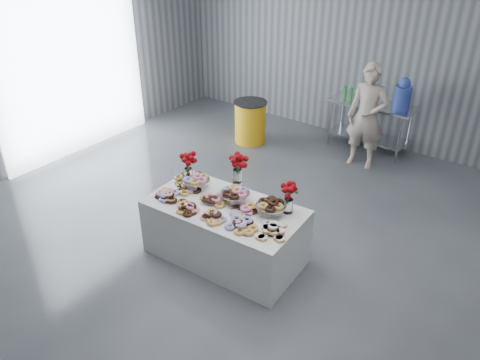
# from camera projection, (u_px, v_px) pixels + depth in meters

# --- Properties ---
(ground) EXTENTS (9.00, 9.00, 0.00)m
(ground) POSITION_uv_depth(u_px,v_px,m) (213.00, 254.00, 6.01)
(ground) COLOR #3C3E44
(ground) RESTS_ON ground
(room_walls) EXTENTS (8.04, 9.04, 4.02)m
(room_walls) POSITION_uv_depth(u_px,v_px,m) (190.00, 42.00, 4.89)
(room_walls) COLOR gray
(room_walls) RESTS_ON ground
(display_table) EXTENTS (1.96, 1.11, 0.75)m
(display_table) POSITION_uv_depth(u_px,v_px,m) (225.00, 232.00, 5.80)
(display_table) COLOR white
(display_table) RESTS_ON ground
(prep_table) EXTENTS (1.50, 0.60, 0.90)m
(prep_table) POSITION_uv_depth(u_px,v_px,m) (370.00, 118.00, 8.40)
(prep_table) COLOR silver
(prep_table) RESTS_ON ground
(donut_mounds) EXTENTS (1.85, 0.91, 0.09)m
(donut_mounds) POSITION_uv_depth(u_px,v_px,m) (222.00, 205.00, 5.56)
(donut_mounds) COLOR gold
(donut_mounds) RESTS_ON display_table
(cake_stand_left) EXTENTS (0.36, 0.36, 0.17)m
(cake_stand_left) POSITION_uv_depth(u_px,v_px,m) (196.00, 179.00, 5.92)
(cake_stand_left) COLOR silver
(cake_stand_left) RESTS_ON display_table
(cake_stand_mid) EXTENTS (0.36, 0.36, 0.17)m
(cake_stand_mid) POSITION_uv_depth(u_px,v_px,m) (235.00, 192.00, 5.63)
(cake_stand_mid) COLOR silver
(cake_stand_mid) RESTS_ON display_table
(cake_stand_right) EXTENTS (0.36, 0.36, 0.17)m
(cake_stand_right) POSITION_uv_depth(u_px,v_px,m) (271.00, 204.00, 5.39)
(cake_stand_right) COLOR silver
(cake_stand_right) RESTS_ON display_table
(danish_pile) EXTENTS (0.48, 0.48, 0.11)m
(danish_pile) POSITION_uv_depth(u_px,v_px,m) (273.00, 229.00, 5.12)
(danish_pile) COLOR silver
(danish_pile) RESTS_ON display_table
(bouquet_left) EXTENTS (0.26, 0.26, 0.42)m
(bouquet_left) POSITION_uv_depth(u_px,v_px,m) (188.00, 161.00, 6.01)
(bouquet_left) COLOR white
(bouquet_left) RESTS_ON display_table
(bouquet_right) EXTENTS (0.26, 0.26, 0.42)m
(bouquet_right) POSITION_uv_depth(u_px,v_px,m) (289.00, 191.00, 5.35)
(bouquet_right) COLOR white
(bouquet_right) RESTS_ON display_table
(bouquet_center) EXTENTS (0.26, 0.26, 0.57)m
(bouquet_center) POSITION_uv_depth(u_px,v_px,m) (237.00, 166.00, 5.71)
(bouquet_center) COLOR silver
(bouquet_center) RESTS_ON display_table
(water_jug) EXTENTS (0.28, 0.28, 0.55)m
(water_jug) POSITION_uv_depth(u_px,v_px,m) (403.00, 95.00, 7.87)
(water_jug) COLOR blue
(water_jug) RESTS_ON prep_table
(drink_bottles) EXTENTS (0.54, 0.08, 0.27)m
(drink_bottles) POSITION_uv_depth(u_px,v_px,m) (354.00, 93.00, 8.29)
(drink_bottles) COLOR #268C33
(drink_bottles) RESTS_ON prep_table
(person) EXTENTS (0.69, 0.49, 1.78)m
(person) POSITION_uv_depth(u_px,v_px,m) (367.00, 117.00, 7.73)
(person) COLOR #CC8C93
(person) RESTS_ON ground
(trash_barrel) EXTENTS (0.62, 0.62, 0.80)m
(trash_barrel) POSITION_uv_depth(u_px,v_px,m) (250.00, 122.00, 8.79)
(trash_barrel) COLOR #F3AB14
(trash_barrel) RESTS_ON ground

